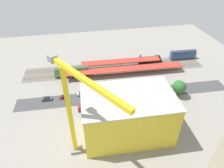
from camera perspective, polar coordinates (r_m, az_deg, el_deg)
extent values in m
plane|color=gray|center=(100.73, 3.60, -2.07)|extent=(166.10, 166.10, 0.00)
cube|color=#665E54|center=(118.72, 0.98, 4.49)|extent=(104.25, 18.08, 0.01)
cube|color=#424244|center=(98.67, 3.98, -3.03)|extent=(104.06, 12.59, 0.01)
cube|color=#9E9EA8|center=(121.95, 0.60, 5.52)|extent=(103.75, 3.72, 0.12)
cube|color=#9E9EA8|center=(120.74, 0.74, 5.18)|extent=(103.75, 3.72, 0.12)
cube|color=#9E9EA8|center=(116.52, 1.24, 3.93)|extent=(103.75, 3.72, 0.12)
cube|color=#9E9EA8|center=(115.33, 1.39, 3.56)|extent=(103.75, 3.72, 0.12)
cube|color=#B73328|center=(111.28, 3.65, 4.32)|extent=(65.94, 7.74, 0.39)
cylinder|color=slate|center=(121.58, 17.43, 4.49)|extent=(0.30, 0.30, 3.53)
cylinder|color=slate|center=(116.10, 10.79, 4.03)|extent=(0.30, 0.30, 3.53)
cylinder|color=slate|center=(112.31, 3.61, 3.47)|extent=(0.30, 0.30, 3.53)
cylinder|color=slate|center=(110.40, -3.93, 2.83)|extent=(0.30, 0.30, 3.53)
cylinder|color=slate|center=(110.46, -11.59, 2.12)|extent=(0.30, 0.30, 3.53)
cube|color=#B73328|center=(117.37, 2.58, 6.48)|extent=(46.14, 6.94, 0.47)
cylinder|color=slate|center=(123.88, 12.04, 6.17)|extent=(0.30, 0.30, 4.04)
cylinder|color=slate|center=(118.49, 2.56, 5.53)|extent=(0.30, 0.30, 4.04)
cylinder|color=slate|center=(116.58, -7.51, 4.68)|extent=(0.30, 0.30, 4.04)
cube|color=black|center=(127.01, 10.62, 6.36)|extent=(15.31, 3.13, 1.00)
cylinder|color=black|center=(125.67, 10.15, 7.09)|extent=(12.74, 3.33, 2.89)
cube|color=black|center=(128.07, 12.83, 6.98)|extent=(2.69, 3.18, 3.56)
cylinder|color=black|center=(123.26, 8.11, 7.84)|extent=(0.70, 0.70, 1.40)
cube|color=black|center=(136.09, 19.27, 6.89)|extent=(14.77, 2.93, 0.60)
cube|color=#384C72|center=(135.14, 19.45, 7.68)|extent=(16.43, 3.59, 3.66)
cylinder|color=#273550|center=(134.24, 19.62, 8.46)|extent=(15.78, 3.57, 3.03)
cube|color=black|center=(113.95, -11.25, 2.43)|extent=(16.73, 2.83, 0.60)
cube|color=#4C7F4C|center=(112.89, -11.37, 3.28)|extent=(18.60, 3.46, 3.40)
cylinder|color=#355935|center=(111.87, -11.48, 4.12)|extent=(17.86, 3.43, 2.82)
cube|color=black|center=(107.96, 14.70, -0.31)|extent=(3.59, 1.73, 0.30)
cube|color=black|center=(107.64, 14.74, -0.07)|extent=(4.27, 1.81, 0.83)
cube|color=#1E2328|center=(107.24, 14.80, 0.23)|extent=(2.39, 1.58, 0.58)
cube|color=black|center=(104.62, 10.81, -0.99)|extent=(3.93, 2.06, 0.30)
cube|color=black|center=(104.28, 10.85, -0.73)|extent=(4.66, 2.19, 0.87)
cube|color=#1E2328|center=(103.86, 10.89, -0.41)|extent=(2.66, 1.81, 0.57)
cube|color=black|center=(102.00, 5.81, -1.55)|extent=(4.01, 2.10, 0.30)
cube|color=#474C51|center=(101.69, 5.82, -1.32)|extent=(4.75, 2.24, 0.74)
cube|color=#1E2328|center=(101.30, 5.84, -1.03)|extent=(2.71, 1.85, 0.56)
cube|color=black|center=(100.50, 1.21, -1.99)|extent=(3.60, 1.75, 0.30)
cube|color=silver|center=(100.17, 1.22, -1.75)|extent=(4.29, 1.82, 0.79)
cube|color=#1E2328|center=(99.72, 1.22, -1.41)|extent=(2.40, 1.59, 0.69)
cube|color=black|center=(99.43, -3.37, -2.54)|extent=(3.99, 1.67, 0.30)
cube|color=#474C51|center=(99.06, -3.38, -2.27)|extent=(4.74, 1.74, 0.90)
cube|color=#1E2328|center=(98.61, -3.40, -1.93)|extent=(2.66, 1.52, 0.57)
cube|color=black|center=(99.11, -8.57, -3.09)|extent=(3.57, 1.77, 0.30)
cube|color=silver|center=(98.75, -8.60, -2.83)|extent=(4.24, 1.87, 0.86)
cube|color=#1E2328|center=(98.28, -8.64, -2.48)|extent=(2.39, 1.59, 0.67)
cube|color=black|center=(98.99, -13.44, -3.85)|extent=(3.46, 1.94, 0.30)
cube|color=maroon|center=(98.67, -13.48, -3.63)|extent=(4.11, 2.05, 0.71)
cube|color=#1E2328|center=(98.28, -13.54, -3.34)|extent=(2.32, 1.75, 0.57)
cube|color=black|center=(100.00, -17.96, -4.31)|extent=(4.12, 2.12, 0.30)
cube|color=#474C51|center=(99.66, -18.02, -4.07)|extent=(4.88, 2.25, 0.81)
cube|color=#1E2328|center=(99.23, -18.10, -3.75)|extent=(2.78, 1.86, 0.61)
cube|color=yellow|center=(75.71, 4.43, -8.83)|extent=(33.10, 21.22, 17.43)
cube|color=#B7B2A8|center=(69.74, 4.77, -3.62)|extent=(33.72, 21.84, 0.40)
cube|color=gray|center=(76.95, -10.21, -17.72)|extent=(3.60, 3.60, 1.20)
cube|color=yellow|center=(64.24, -11.81, -8.65)|extent=(1.40, 1.40, 35.18)
cube|color=yellow|center=(45.60, -7.01, 0.69)|extent=(15.92, 23.66, 1.20)
cube|color=gray|center=(56.90, -16.59, 7.03)|extent=(2.98, 3.10, 2.00)
cube|color=black|center=(90.70, -6.53, -7.19)|extent=(9.55, 2.91, 0.50)
cube|color=white|center=(89.59, -5.95, -6.40)|extent=(7.55, 3.00, 2.70)
cube|color=maroon|center=(89.90, -8.95, -6.66)|extent=(2.21, 2.60, 2.40)
cube|color=black|center=(92.06, 0.42, -6.11)|extent=(9.95, 2.69, 0.50)
cube|color=white|center=(91.15, 1.06, -5.33)|extent=(7.91, 2.82, 2.61)
cube|color=silver|center=(90.78, -2.03, -5.68)|extent=(2.18, 2.52, 2.31)
cylinder|color=brown|center=(101.69, 18.26, -2.52)|extent=(0.52, 0.52, 3.35)
sphere|color=#28662D|center=(99.48, 18.67, -0.80)|extent=(6.11, 6.11, 6.11)
cylinder|color=brown|center=(93.48, 3.70, -4.01)|extent=(0.41, 0.41, 3.99)
sphere|color=#38843D|center=(91.20, 3.79, -2.26)|extent=(4.68, 4.68, 4.68)
cylinder|color=brown|center=(99.67, 14.88, -2.78)|extent=(0.57, 0.57, 3.07)
sphere|color=#38843D|center=(97.74, 15.17, -1.29)|extent=(4.87, 4.87, 4.87)
cylinder|color=brown|center=(94.97, 8.79, -3.76)|extent=(0.47, 0.47, 3.82)
sphere|color=#38843D|center=(92.83, 8.98, -2.11)|extent=(4.40, 4.40, 4.40)
cylinder|color=brown|center=(93.61, 4.92, -4.34)|extent=(0.52, 0.52, 3.19)
sphere|color=#28662D|center=(91.58, 5.02, -2.81)|extent=(4.58, 4.58, 4.58)
cylinder|color=brown|center=(103.00, 18.07, -1.89)|extent=(0.54, 0.54, 3.45)
sphere|color=#2D7233|center=(100.99, 18.43, -0.32)|extent=(5.07, 5.07, 5.07)
cylinder|color=#333333|center=(98.44, -2.02, -0.84)|extent=(0.16, 0.16, 6.03)
cube|color=black|center=(96.41, -2.06, 0.81)|extent=(0.36, 0.36, 0.90)
sphere|color=yellow|center=(96.21, -2.20, 0.94)|extent=(0.20, 0.20, 0.20)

